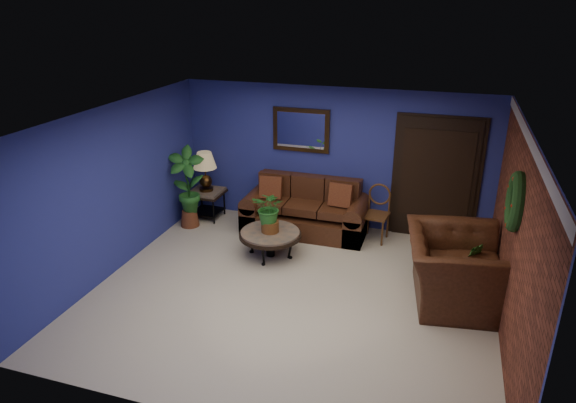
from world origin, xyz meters
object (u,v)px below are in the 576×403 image
(end_table, at_px, (207,197))
(armchair, at_px, (455,269))
(sofa, at_px, (306,213))
(coffee_table, at_px, (270,235))
(table_lamp, at_px, (205,167))
(side_chair, at_px, (377,209))

(end_table, xyz_separation_m, armchair, (4.45, -1.55, 0.06))
(end_table, bearing_deg, sofa, 0.93)
(sofa, height_order, coffee_table, sofa)
(sofa, height_order, table_lamp, table_lamp)
(sofa, bearing_deg, table_lamp, -179.07)
(side_chair, bearing_deg, table_lamp, -172.05)
(sofa, relative_size, side_chair, 2.23)
(coffee_table, relative_size, end_table, 1.66)
(coffee_table, xyz_separation_m, end_table, (-1.64, 1.09, 0.05))
(table_lamp, relative_size, side_chair, 0.74)
(armchair, bearing_deg, end_table, 62.55)
(sofa, xyz_separation_m, table_lamp, (-1.92, -0.03, 0.69))
(end_table, height_order, table_lamp, table_lamp)
(side_chair, distance_m, armchair, 2.08)
(end_table, height_order, side_chair, side_chair)
(armchair, bearing_deg, table_lamp, 62.55)
(side_chair, bearing_deg, end_table, -172.05)
(coffee_table, height_order, side_chair, side_chair)
(sofa, xyz_separation_m, end_table, (-1.92, -0.03, 0.10))
(end_table, relative_size, armchair, 0.41)
(sofa, distance_m, armchair, 2.99)
(sofa, xyz_separation_m, side_chair, (1.24, 0.04, 0.23))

